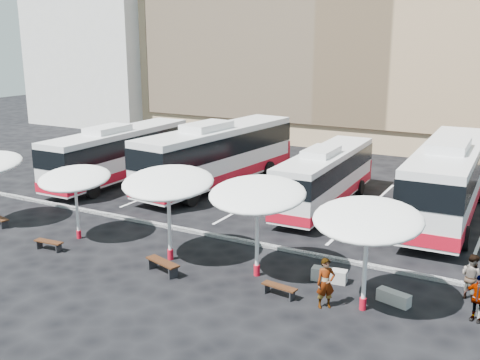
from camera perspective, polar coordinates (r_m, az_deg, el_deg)
The scene contains 20 objects.
ground at distance 26.61m, azimuth -5.04°, elevation -5.75°, with size 120.00×120.00×0.00m, color black.
apartment_block at distance 64.31m, azimuth -12.34°, elevation 13.97°, with size 14.00×14.00×18.00m, color silver.
curb_divider at distance 26.97m, azimuth -4.45°, elevation -5.28°, with size 34.00×0.25×0.15m, color black.
bay_lines at distance 33.21m, azimuth 2.65°, elevation -1.58°, with size 24.15×12.00×0.01m.
bus_0 at distance 36.84m, azimuth -12.13°, elevation 2.77°, with size 2.77×11.80×3.74m.
bus_1 at distance 34.80m, azimuth -2.23°, elevation 2.75°, with size 4.09×13.27×4.14m.
bus_2 at distance 31.09m, azimuth 8.71°, elevation 0.47°, with size 2.71×10.81×3.41m.
bus_3 at distance 30.54m, azimuth 20.43°, elevation 0.27°, with size 3.43×13.41×4.23m.
sunshade_1 at distance 26.53m, azimuth -16.45°, elevation 0.14°, with size 4.18×4.21×3.39m.
sunshade_2 at distance 23.05m, azimuth -7.32°, elevation -0.28°, with size 4.73×4.76×3.94m.
sunshade_3 at distance 21.30m, azimuth 1.78°, elevation -1.48°, with size 4.33×4.37×3.90m.
sunshade_4 at distance 19.06m, azimuth 12.86°, elevation -3.96°, with size 4.09×4.13×3.83m.
wood_bench_1 at distance 26.19m, azimuth -18.86°, elevation -6.09°, with size 1.40×0.48×0.42m.
wood_bench_2 at distance 22.68m, azimuth -7.87°, elevation -8.44°, with size 1.72×0.90×0.51m.
wood_bench_3 at distance 20.68m, azimuth 4.02°, elevation -10.91°, with size 1.38×0.51×0.41m.
conc_bench_0 at distance 22.09m, azimuth 9.05°, elevation -9.52°, with size 1.34×0.45×0.50m, color gray.
conc_bench_1 at distance 20.87m, azimuth 15.34°, elevation -11.45°, with size 1.19×0.40×0.45m, color gray.
passenger_0 at distance 19.83m, azimuth 8.70°, elevation -10.34°, with size 0.66×0.43×1.80m, color black.
passenger_1 at distance 21.84m, azimuth 22.51°, elevation -9.09°, with size 0.82×0.64×1.70m, color black.
passenger_2 at distance 20.36m, azimuth 23.01°, elevation -10.98°, with size 0.95×0.40×1.62m, color black.
Camera 1 is at (14.04, -20.67, 9.15)m, focal length 42.00 mm.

